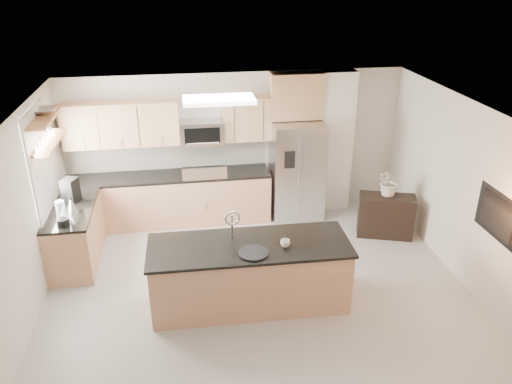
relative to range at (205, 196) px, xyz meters
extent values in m
plane|color=#A2A09A|center=(0.60, -2.92, -0.47)|extent=(6.50, 6.50, 0.00)
cube|color=white|center=(0.60, -2.92, 2.13)|extent=(6.00, 6.50, 0.02)
cube|color=beige|center=(0.60, 0.33, 0.83)|extent=(6.00, 0.02, 2.60)
cube|color=beige|center=(-2.40, -2.92, 0.83)|extent=(0.02, 6.50, 2.60)
cube|color=beige|center=(3.60, -2.92, 0.83)|extent=(0.02, 6.50, 2.60)
cube|color=tan|center=(-0.63, 0.00, -0.03)|extent=(3.55, 0.65, 0.88)
cube|color=black|center=(-0.63, 0.00, 0.43)|extent=(3.55, 0.66, 0.04)
cube|color=white|center=(-0.63, 0.32, 0.71)|extent=(3.55, 0.02, 0.52)
cube|color=tan|center=(-2.07, -1.07, -0.03)|extent=(0.65, 1.50, 0.88)
cube|color=black|center=(-2.07, -1.07, 0.43)|extent=(0.66, 1.50, 0.04)
cube|color=black|center=(0.00, 0.00, -0.02)|extent=(0.76, 0.64, 0.90)
cube|color=black|center=(0.00, 0.00, 0.44)|extent=(0.76, 0.62, 0.03)
cube|color=#A5A5A7|center=(0.00, -0.30, 0.56)|extent=(0.76, 0.04, 0.22)
cube|color=tan|center=(-1.34, 0.16, 1.35)|extent=(1.92, 0.33, 0.75)
cube|color=tan|center=(0.79, 0.16, 1.35)|extent=(0.82, 0.33, 0.75)
cube|color=#A5A5A7|center=(0.00, 0.13, 1.16)|extent=(0.76, 0.40, 0.40)
cube|color=black|center=(0.00, -0.07, 1.16)|extent=(0.60, 0.02, 0.28)
cube|color=#A5A5A7|center=(1.66, -0.05, 0.42)|extent=(0.92, 0.75, 1.78)
cube|color=gray|center=(1.66, -0.43, 0.42)|extent=(0.02, 0.01, 1.69)
cube|color=black|center=(1.44, -0.44, 0.78)|extent=(0.18, 0.03, 0.30)
cube|color=silver|center=(2.42, 0.18, 0.83)|extent=(0.60, 0.30, 2.60)
cube|color=white|center=(-2.38, -1.07, 1.18)|extent=(0.03, 1.05, 1.55)
cube|color=silver|center=(-2.37, -1.07, 1.18)|extent=(0.03, 1.15, 1.65)
cube|color=#9A5C3D|center=(-2.25, -0.97, 1.48)|extent=(0.30, 1.20, 0.04)
cube|color=#9A5C3D|center=(-2.25, -0.97, 1.85)|extent=(0.30, 1.20, 0.04)
cube|color=white|center=(0.20, -1.32, 2.09)|extent=(1.00, 0.50, 0.06)
cube|color=tan|center=(0.44, -2.54, -0.03)|extent=(2.63, 0.95, 0.89)
cube|color=black|center=(0.44, -2.54, 0.43)|extent=(2.69, 1.01, 0.04)
cube|color=black|center=(0.24, -2.54, 0.42)|extent=(0.55, 0.40, 0.01)
cylinder|color=#A5A5A7|center=(0.24, -2.32, 0.62)|extent=(0.03, 0.03, 0.34)
torus|color=#A5A5A7|center=(0.24, -2.38, 0.77)|extent=(0.21, 0.03, 0.21)
cube|color=black|center=(3.00, -1.05, -0.10)|extent=(1.00, 0.65, 0.74)
imported|color=silver|center=(0.90, -2.67, 0.50)|extent=(0.16, 0.16, 0.10)
cylinder|color=black|center=(0.46, -2.78, 0.46)|extent=(0.50, 0.50, 0.02)
cylinder|color=black|center=(-2.07, -1.63, 0.50)|extent=(0.17, 0.17, 0.12)
cylinder|color=silver|center=(-2.07, -1.63, 0.70)|extent=(0.13, 0.13, 0.27)
cone|color=#A5A5A7|center=(-2.02, -1.21, 0.56)|extent=(0.20, 0.20, 0.22)
cylinder|color=black|center=(-2.02, -1.21, 0.68)|extent=(0.04, 0.04, 0.04)
cube|color=black|center=(-2.09, -0.81, 0.63)|extent=(0.27, 0.30, 0.37)
cylinder|color=#A5A5A7|center=(-2.09, -0.88, 0.55)|extent=(0.12, 0.12, 0.13)
imported|color=#A5A5A7|center=(-2.25, -0.87, 1.92)|extent=(0.43, 0.43, 0.10)
imported|color=beige|center=(3.04, -0.99, 0.63)|extent=(0.69, 0.61, 0.73)
imported|color=black|center=(3.51, -3.12, 0.88)|extent=(0.14, 1.08, 0.62)
camera|label=1|loc=(-0.34, -8.15, 3.84)|focal=35.00mm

